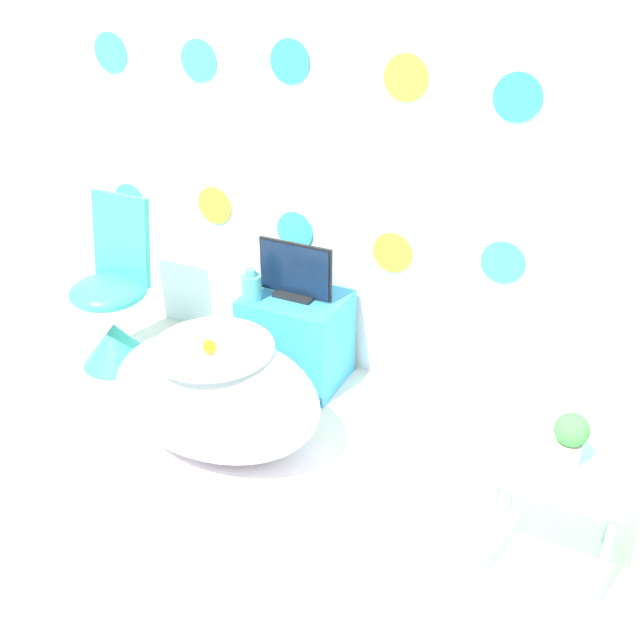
{
  "coord_description": "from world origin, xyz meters",
  "views": [
    {
      "loc": [
        1.66,
        -1.44,
        2.18
      ],
      "look_at": [
        0.56,
        0.81,
        0.78
      ],
      "focal_mm": 42.0,
      "sensor_mm": 36.0,
      "label": 1
    }
  ],
  "objects_px": {
    "tv": "(295,273)",
    "potted_plant_left": "(570,437)",
    "bathtub": "(216,394)",
    "vase": "(251,286)",
    "chair": "(114,315)"
  },
  "relations": [
    {
      "from": "vase",
      "to": "potted_plant_left",
      "type": "height_order",
      "value": "potted_plant_left"
    },
    {
      "from": "tv",
      "to": "potted_plant_left",
      "type": "bearing_deg",
      "value": -25.13
    },
    {
      "from": "bathtub",
      "to": "potted_plant_left",
      "type": "relative_size",
      "value": 4.68
    },
    {
      "from": "bathtub",
      "to": "chair",
      "type": "height_order",
      "value": "chair"
    },
    {
      "from": "bathtub",
      "to": "vase",
      "type": "height_order",
      "value": "vase"
    },
    {
      "from": "chair",
      "to": "bathtub",
      "type": "bearing_deg",
      "value": -22.43
    },
    {
      "from": "tv",
      "to": "potted_plant_left",
      "type": "relative_size",
      "value": 1.85
    },
    {
      "from": "bathtub",
      "to": "vase",
      "type": "xyz_separation_m",
      "value": [
        -0.11,
        0.52,
        0.28
      ]
    },
    {
      "from": "vase",
      "to": "potted_plant_left",
      "type": "distance_m",
      "value": 1.7
    },
    {
      "from": "bathtub",
      "to": "potted_plant_left",
      "type": "xyz_separation_m",
      "value": [
        1.49,
        -0.03,
        0.3
      ]
    },
    {
      "from": "vase",
      "to": "potted_plant_left",
      "type": "bearing_deg",
      "value": -18.95
    },
    {
      "from": "chair",
      "to": "tv",
      "type": "xyz_separation_m",
      "value": [
        0.94,
        0.28,
        0.32
      ]
    },
    {
      "from": "vase",
      "to": "chair",
      "type": "bearing_deg",
      "value": -167.83
    },
    {
      "from": "bathtub",
      "to": "vase",
      "type": "bearing_deg",
      "value": 102.23
    },
    {
      "from": "chair",
      "to": "vase",
      "type": "distance_m",
      "value": 0.82
    }
  ]
}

